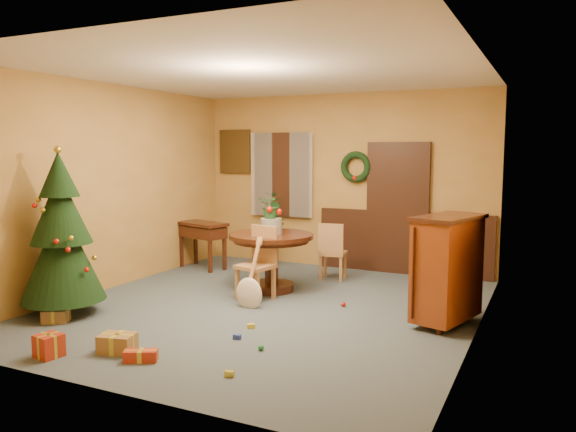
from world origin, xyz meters
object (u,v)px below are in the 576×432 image
Objects in this scene: christmas_tree at (62,236)px; writing_desk at (202,234)px; chair_near at (259,260)px; dining_table at (271,251)px; sideboard at (447,266)px.

writing_desk is at bearing 90.20° from christmas_tree.
writing_desk is at bearing 143.58° from chair_near.
dining_table is at bearing 50.59° from christmas_tree.
dining_table is at bearing 168.06° from sideboard.
sideboard is at bearing 20.45° from christmas_tree.
chair_near is 2.44m from sideboard.
writing_desk is at bearing 161.87° from sideboard.
writing_desk is at bearing 153.71° from dining_table.
writing_desk is (-1.74, 0.86, 0.02)m from dining_table.
writing_desk is 0.77× the size of sideboard.
dining_table is 1.22× the size of writing_desk.
christmas_tree is at bearing -159.55° from sideboard.
sideboard reaches higher than writing_desk.
dining_table is 0.47m from chair_near.
sideboard is (2.49, -0.53, 0.10)m from dining_table.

